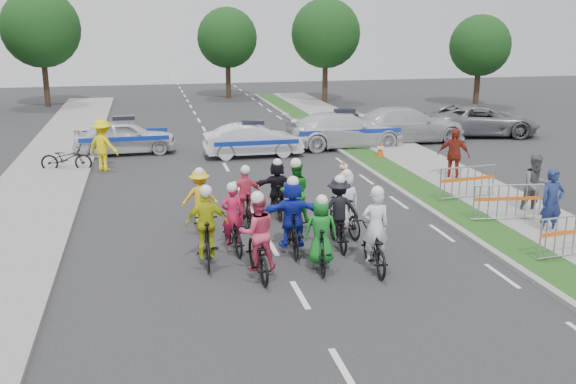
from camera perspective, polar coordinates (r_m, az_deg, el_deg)
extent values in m
plane|color=#28282B|center=(13.37, 1.06, -9.14)|extent=(90.00, 90.00, 0.00)
cube|color=gray|center=(19.42, 12.29, -1.46)|extent=(0.20, 60.00, 0.12)
cube|color=#1F4A18|center=(19.72, 14.13, -1.34)|extent=(1.20, 60.00, 0.11)
cube|color=gray|center=(20.57, 18.63, -0.97)|extent=(2.40, 60.00, 0.13)
cube|color=gray|center=(18.06, -23.51, -3.66)|extent=(3.00, 60.00, 0.13)
imported|color=black|center=(14.66, 7.63, -4.90)|extent=(0.87, 1.99, 1.01)
imported|color=white|center=(14.45, 7.77, -3.04)|extent=(0.65, 0.46, 1.69)
sphere|color=white|center=(14.18, 7.95, -0.03)|extent=(0.29, 0.29, 0.29)
imported|color=black|center=(14.53, 2.87, -4.96)|extent=(0.70, 1.74, 1.02)
imported|color=#167D23|center=(14.34, 2.94, -3.40)|extent=(0.80, 0.58, 1.52)
sphere|color=white|center=(14.09, 3.04, -0.75)|extent=(0.26, 0.26, 0.26)
imported|color=black|center=(14.19, -2.74, -5.49)|extent=(0.74, 1.94, 1.01)
imported|color=#D83C60|center=(13.97, -2.74, -3.58)|extent=(0.84, 0.67, 1.68)
sphere|color=white|center=(13.69, -2.74, -0.51)|extent=(0.29, 0.29, 0.29)
imported|color=black|center=(14.90, -7.19, -4.38)|extent=(0.63, 1.85, 1.10)
imported|color=#C4CF15|center=(14.71, -7.23, -2.77)|extent=(0.99, 0.46, 1.64)
sphere|color=white|center=(14.44, -7.31, 0.09)|extent=(0.29, 0.29, 0.29)
imported|color=black|center=(16.02, 4.43, -3.17)|extent=(0.76, 1.86, 0.95)
imported|color=black|center=(15.82, 4.52, -1.51)|extent=(1.07, 0.66, 1.59)
sphere|color=white|center=(15.58, 4.63, 1.04)|extent=(0.28, 0.28, 0.28)
imported|color=black|center=(15.54, 0.34, -3.42)|extent=(0.63, 1.86, 1.10)
imported|color=#1929C1|center=(15.35, 0.39, -1.86)|extent=(1.56, 0.58, 1.65)
sphere|color=white|center=(15.09, 0.44, 0.91)|extent=(0.29, 0.29, 0.29)
imported|color=black|center=(15.74, -4.97, -3.62)|extent=(0.78, 1.76, 0.90)
imported|color=#D01A43|center=(15.55, -4.98, -2.00)|extent=(0.58, 0.42, 1.49)
sphere|color=white|center=(15.31, -5.01, 0.40)|extent=(0.26, 0.26, 0.26)
imported|color=black|center=(16.85, 5.07, -2.12)|extent=(0.77, 1.76, 1.02)
imported|color=white|center=(16.68, 5.16, -0.74)|extent=(0.82, 0.61, 1.53)
sphere|color=white|center=(16.46, 5.27, 1.59)|extent=(0.27, 0.27, 0.27)
imported|color=black|center=(17.34, 0.61, -1.59)|extent=(0.75, 1.94, 1.00)
imported|color=#188522|center=(17.16, 0.65, 0.01)|extent=(0.84, 0.67, 1.67)
sphere|color=white|center=(16.92, 0.70, 2.55)|extent=(0.29, 0.29, 0.29)
imported|color=black|center=(17.42, -3.80, -1.55)|extent=(0.60, 1.70, 1.00)
imported|color=#F24366|center=(17.25, -3.80, -0.23)|extent=(0.91, 0.44, 1.50)
sphere|color=white|center=(17.03, -3.81, 1.97)|extent=(0.26, 0.26, 0.26)
imported|color=black|center=(17.33, -7.78, -1.93)|extent=(0.71, 1.75, 0.90)
imported|color=yellow|center=(17.15, -7.82, -0.45)|extent=(1.00, 0.62, 1.50)
sphere|color=white|center=(16.93, -7.89, 1.75)|extent=(0.26, 0.26, 0.26)
imported|color=black|center=(18.33, -1.00, -0.70)|extent=(0.52, 1.65, 0.98)
imported|color=black|center=(18.18, -0.98, 0.55)|extent=(1.38, 0.48, 1.47)
sphere|color=white|center=(17.97, -0.96, 2.59)|extent=(0.26, 0.26, 0.26)
imported|color=silver|center=(27.78, -14.29, 4.78)|extent=(4.25, 1.84, 1.43)
imported|color=silver|center=(26.44, -3.13, 4.61)|extent=(4.03, 1.42, 1.33)
imported|color=silver|center=(28.37, 5.03, 5.52)|extent=(5.34, 2.24, 1.54)
imported|color=#BCBCC1|center=(30.05, 10.54, 5.90)|extent=(5.48, 2.30, 1.58)
imported|color=slate|center=(32.52, 16.78, 6.13)|extent=(5.82, 3.66, 1.50)
imported|color=navy|center=(18.04, 22.40, -0.85)|extent=(0.65, 0.44, 1.76)
imported|color=#535457|center=(19.67, 21.15, 0.56)|extent=(0.92, 0.75, 1.78)
imported|color=maroon|center=(22.95, 14.50, 3.20)|extent=(1.16, 0.98, 1.87)
imported|color=yellow|center=(24.82, -16.11, 4.01)|extent=(1.41, 1.29, 1.91)
cube|color=#F24C0C|center=(22.82, 4.95, 1.20)|extent=(0.40, 0.40, 0.03)
cone|color=#F24C0C|center=(22.74, 4.96, 2.02)|extent=(0.36, 0.36, 0.70)
cylinder|color=silver|center=(22.71, 4.97, 2.26)|extent=(0.29, 0.29, 0.08)
cube|color=#F24C0C|center=(26.30, 8.18, 2.97)|extent=(0.40, 0.40, 0.03)
cone|color=#F24C0C|center=(26.23, 8.21, 3.69)|extent=(0.36, 0.36, 0.70)
cylinder|color=silver|center=(26.21, 8.22, 3.90)|extent=(0.29, 0.29, 0.08)
imported|color=black|center=(25.19, -19.11, 2.86)|extent=(1.95, 0.94, 0.98)
cylinder|color=#382619|center=(43.67, 3.31, 10.06)|extent=(0.36, 0.36, 3.25)
sphere|color=black|center=(43.51, 3.37, 13.90)|extent=(4.55, 4.55, 4.55)
cylinder|color=#382619|center=(43.42, 16.45, 9.11)|extent=(0.36, 0.36, 2.75)
sphere|color=black|center=(43.26, 16.70, 12.37)|extent=(3.85, 3.85, 3.85)
cylinder|color=#382619|center=(44.42, -20.74, 9.37)|extent=(0.36, 0.36, 3.50)
sphere|color=black|center=(44.26, -21.13, 13.42)|extent=(4.90, 4.90, 4.90)
cylinder|color=#382619|center=(46.39, -5.34, 10.16)|extent=(0.36, 0.36, 3.00)
sphere|color=black|center=(46.23, -5.42, 13.50)|extent=(4.20, 4.20, 4.20)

